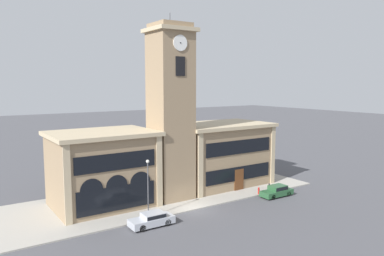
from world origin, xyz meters
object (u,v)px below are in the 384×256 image
parked_car_near (152,219)px  fire_hydrant (259,191)px  parked_car_mid (277,191)px  street_lamp (148,180)px  bollard (269,187)px

parked_car_near → fire_hydrant: 16.31m
parked_car_near → parked_car_mid: size_ratio=1.02×
street_lamp → fire_hydrant: size_ratio=7.09×
bollard → fire_hydrant: bearing=-175.1°
bollard → parked_car_mid: bearing=-105.7°
parked_car_mid → street_lamp: (-17.07, 2.03, 3.43)m
parked_car_mid → street_lamp: size_ratio=0.72×
bollard → fire_hydrant: bollard is taller
parked_car_near → street_lamp: size_ratio=0.73×
parked_car_near → bollard: parked_car_near is taller
parked_car_near → fire_hydrant: size_ratio=5.18×
fire_hydrant → bollard: bearing=4.9°
street_lamp → bollard: (17.60, -0.15, -3.49)m
bollard → street_lamp: bearing=179.5°
parked_car_near → street_lamp: 4.04m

